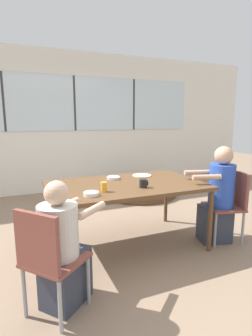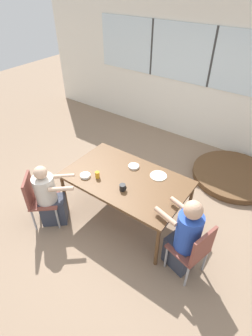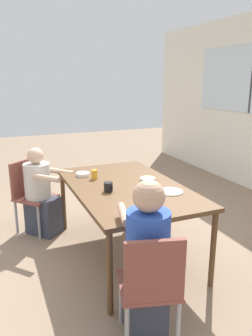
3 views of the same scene
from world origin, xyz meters
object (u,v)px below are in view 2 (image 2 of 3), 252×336
Objects in this scene: bowl_white_shallow at (85,176)px; folded_table_stack at (233,175)px; bowl_cereal at (134,166)px; coffee_mug at (123,187)px; person_man_blue_shirt at (50,198)px; chair_for_woman_green_shirt at (195,249)px; juice_glass at (97,175)px; person_woman_green_shirt at (184,239)px; chair_for_man_blue_shirt at (37,196)px.

bowl_white_shallow reaches higher than folded_table_stack.
coffee_mug is at bearing -71.76° from bowl_cereal.
bowl_white_shallow is at bearing 99.18° from person_man_blue_shirt.
chair_for_woman_green_shirt reaches higher than juice_glass.
person_man_blue_shirt is 3.28m from folded_table_stack.
person_man_blue_shirt is at bearing 118.18° from person_woman_green_shirt.
person_man_blue_shirt reaches higher than chair_for_man_blue_shirt.
bowl_white_shallow is at bearing -171.87° from coffee_mug.
person_man_blue_shirt is 0.63m from bowl_white_shallow.
chair_for_woman_green_shirt is 2.29m from folded_table_stack.
person_man_blue_shirt is 6.43× the size of bowl_cereal.
chair_for_man_blue_shirt reaches higher than folded_table_stack.
person_man_blue_shirt is 0.79m from juice_glass.
person_woman_green_shirt is 0.80× the size of folded_table_stack.
bowl_white_shallow is (0.48, 0.53, 0.26)m from chair_for_man_blue_shirt.
juice_glass is (-0.44, 0.00, 0.00)m from coffee_mug.
person_woman_green_shirt is 7.99× the size of bowl_white_shallow.
person_woman_green_shirt is 1.13× the size of person_man_blue_shirt.
folded_table_stack is (1.40, 2.12, -0.74)m from juice_glass.
chair_for_man_blue_shirt is at bearing -126.55° from folded_table_stack.
person_woman_green_shirt reaches higher than bowl_white_shallow.
folded_table_stack is (0.96, 2.13, -0.74)m from coffee_mug.
person_woman_green_shirt is at bearing 61.68° from person_man_blue_shirt.
folded_table_stack is (-0.01, 2.19, -0.47)m from person_woman_green_shirt.
bowl_white_shallow is (-1.73, 0.03, 0.26)m from chair_for_woman_green_shirt.
chair_for_woman_green_shirt is 1.00× the size of chair_for_man_blue_shirt.
bowl_cereal is (0.78, 1.01, 0.31)m from person_man_blue_shirt.
juice_glass is (0.50, 0.51, 0.34)m from person_man_blue_shirt.
person_woman_green_shirt is (-0.16, 0.04, 0.02)m from chair_for_woman_green_shirt.
chair_for_man_blue_shirt is 1.27m from coffee_mug.
chair_for_man_blue_shirt is at bearing 118.25° from chair_for_woman_green_shirt.
chair_for_man_blue_shirt is 0.18m from person_man_blue_shirt.
chair_for_woman_green_shirt reaches higher than folded_table_stack.
juice_glass is at bearing 179.88° from coffee_mug.
coffee_mug is 0.56× the size of bowl_cereal.
chair_for_man_blue_shirt is at bearing 120.34° from person_woman_green_shirt.
bowl_white_shallow is at bearing -125.18° from folded_table_stack.
chair_for_woman_green_shirt reaches higher than coffee_mug.
bowl_cereal is (-0.16, 0.50, -0.03)m from coffee_mug.
chair_for_man_blue_shirt is at bearing -135.53° from juice_glass.
chair_for_woman_green_shirt is at bearing -4.11° from juice_glass.
folded_table_stack is at bearing 102.87° from person_man_blue_shirt.
bowl_cereal is at bearing 53.35° from bowl_white_shallow.
chair_for_man_blue_shirt reaches higher than bowl_white_shallow.
person_woman_green_shirt is 1.59m from bowl_white_shallow.
chair_for_man_blue_shirt is 0.74× the size of person_woman_green_shirt.
person_man_blue_shirt is 0.71× the size of folded_table_stack.
chair_for_woman_green_shirt is 0.59× the size of folded_table_stack.
person_woman_green_shirt is 1.97m from person_man_blue_shirt.
folded_table_stack is (2.03, 2.74, -0.45)m from chair_for_man_blue_shirt.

